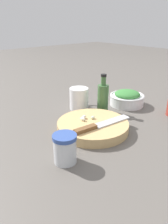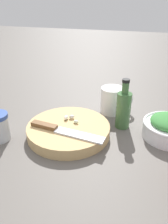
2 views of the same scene
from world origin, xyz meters
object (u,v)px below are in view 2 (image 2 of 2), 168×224
(cutting_board, at_px, (69,130))
(coffee_mug, at_px, (113,100))
(chef_knife, at_px, (62,130))
(oil_bottle, at_px, (123,109))
(garlic_cloves, at_px, (70,118))

(cutting_board, bearing_deg, coffee_mug, 62.57)
(chef_knife, bearing_deg, oil_bottle, 136.97)
(chef_knife, relative_size, oil_bottle, 1.41)
(chef_knife, height_order, garlic_cloves, garlic_cloves)
(oil_bottle, bearing_deg, coffee_mug, 118.87)
(coffee_mug, bearing_deg, cutting_board, -117.43)
(chef_knife, height_order, coffee_mug, coffee_mug)
(cutting_board, bearing_deg, garlic_cloves, 100.49)
(cutting_board, bearing_deg, chef_knife, -98.08)
(cutting_board, height_order, coffee_mug, coffee_mug)
(cutting_board, relative_size, oil_bottle, 1.55)
(chef_knife, bearing_deg, cutting_board, 177.71)
(cutting_board, relative_size, coffee_mug, 2.18)
(oil_bottle, bearing_deg, cutting_board, -147.02)
(garlic_cloves, relative_size, coffee_mug, 0.46)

